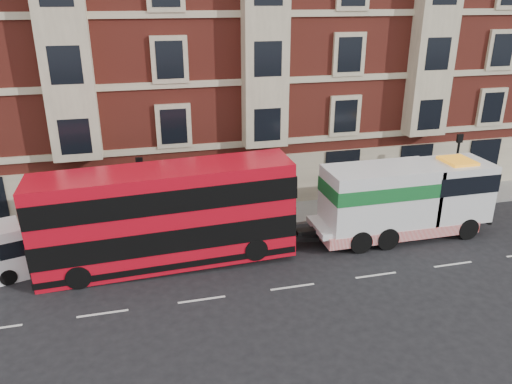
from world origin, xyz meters
TOP-DOWN VIEW (x-y plane):
  - ground at (0.00, 0.00)m, footprint 120.00×120.00m
  - sidewalk at (0.00, 7.50)m, footprint 90.00×3.00m
  - victorian_terrace at (0.50, 15.00)m, footprint 45.00×12.00m
  - lamp_post_west at (-6.00, 6.20)m, footprint 0.35×0.15m
  - lamp_post_east at (12.00, 6.20)m, footprint 0.35×0.15m
  - double_decker_bus at (-5.06, 3.42)m, footprint 11.74×2.69m
  - tow_truck at (7.01, 3.42)m, footprint 9.40×2.78m
  - pedestrian at (-9.46, 6.88)m, footprint 0.68×0.48m

SIDE VIEW (x-z plane):
  - ground at x=0.00m, z-range 0.00..0.00m
  - sidewalk at x=0.00m, z-range 0.00..0.15m
  - pedestrian at x=-9.46m, z-range 0.15..1.91m
  - tow_truck at x=7.01m, z-range 0.12..4.04m
  - double_decker_bus at x=-5.06m, z-range 0.14..4.89m
  - lamp_post_west at x=-6.00m, z-range 0.50..4.85m
  - lamp_post_east at x=12.00m, z-range 0.50..4.85m
  - victorian_terrace at x=0.50m, z-range -0.13..20.27m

